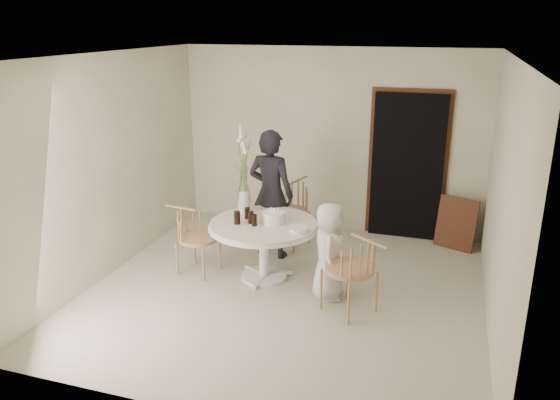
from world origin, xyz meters
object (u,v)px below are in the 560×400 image
(girl, at_px, (271,194))
(boy, at_px, (329,251))
(flower_vase, at_px, (244,176))
(chair_right, at_px, (359,264))
(chair_far, at_px, (294,203))
(chair_left, at_px, (190,230))
(table, at_px, (264,232))
(birthday_cake, at_px, (274,217))

(girl, distance_m, boy, 1.41)
(flower_vase, bearing_deg, chair_right, -27.20)
(chair_far, bearing_deg, chair_right, -40.23)
(chair_right, relative_size, girl, 0.53)
(chair_left, xyz_separation_m, flower_vase, (0.60, 0.35, 0.66))
(flower_vase, bearing_deg, chair_left, -149.69)
(chair_left, bearing_deg, table, -77.91)
(chair_far, bearing_deg, birthday_cake, -70.41)
(girl, bearing_deg, chair_left, 51.88)
(boy, distance_m, flower_vase, 1.47)
(chair_left, relative_size, flower_vase, 0.73)
(chair_left, bearing_deg, birthday_cake, -75.96)
(chair_left, relative_size, girl, 0.49)
(girl, height_order, birthday_cake, girl)
(table, relative_size, birthday_cake, 4.72)
(flower_vase, bearing_deg, chair_far, 68.62)
(birthday_cake, bearing_deg, chair_far, 94.50)
(chair_far, xyz_separation_m, flower_vase, (-0.37, -0.96, 0.62))
(chair_far, relative_size, chair_left, 1.08)
(table, bearing_deg, chair_far, 89.05)
(boy, bearing_deg, chair_left, 73.39)
(table, distance_m, chair_right, 1.37)
(chair_far, xyz_separation_m, boy, (0.84, -1.48, -0.02))
(chair_right, xyz_separation_m, flower_vase, (-1.61, 0.83, 0.61))
(girl, relative_size, flower_vase, 1.51)
(boy, distance_m, birthday_cake, 0.84)
(boy, height_order, flower_vase, flower_vase)
(birthday_cake, xyz_separation_m, flower_vase, (-0.47, 0.23, 0.41))
(boy, bearing_deg, flower_vase, 55.52)
(table, height_order, chair_left, chair_left)
(girl, bearing_deg, boy, 144.96)
(birthday_cake, relative_size, flower_vase, 0.24)
(girl, distance_m, birthday_cake, 0.71)
(table, relative_size, chair_right, 1.44)
(girl, bearing_deg, table, 109.56)
(chair_left, xyz_separation_m, boy, (1.82, -0.17, 0.02))
(chair_far, xyz_separation_m, chair_right, (1.23, -1.78, 0.01))
(table, distance_m, chair_left, 0.96)
(boy, height_order, birthday_cake, boy)
(girl, relative_size, boy, 1.52)
(table, relative_size, chair_left, 1.57)
(table, bearing_deg, flower_vase, 141.79)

